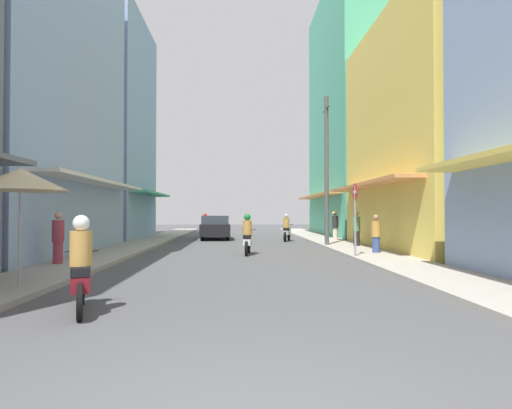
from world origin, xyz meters
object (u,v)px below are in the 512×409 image
(pedestrian_midway, at_px, (376,235))
(motorbike_maroon, at_px, (81,269))
(pedestrian_far, at_px, (356,230))
(vendor_umbrella, at_px, (20,180))
(motorbike_white, at_px, (248,236))
(motorbike_silver, at_px, (287,229))
(parked_car, at_px, (215,227))
(utility_pole, at_px, (327,170))
(pedestrian_crossing, at_px, (58,240))
(motorbike_red, at_px, (206,226))
(pedestrian_foreground, at_px, (335,224))
(street_sign_no_entry, at_px, (355,210))

(pedestrian_midway, bearing_deg, motorbike_maroon, -130.56)
(pedestrian_far, xyz_separation_m, vendor_umbrella, (-9.72, -10.81, 1.43))
(motorbike_white, relative_size, motorbike_silver, 1.03)
(parked_car, height_order, pedestrian_far, pedestrian_far)
(motorbike_white, height_order, parked_car, motorbike_white)
(motorbike_silver, relative_size, vendor_umbrella, 0.70)
(utility_pole, bearing_deg, pedestrian_far, -31.70)
(pedestrian_crossing, xyz_separation_m, utility_pole, (9.49, 7.34, 2.83))
(motorbike_white, relative_size, pedestrian_far, 1.07)
(motorbike_silver, height_order, utility_pole, utility_pole)
(motorbike_red, xyz_separation_m, vendor_umbrella, (-2.09, -21.24, 1.57))
(pedestrian_foreground, xyz_separation_m, street_sign_no_entry, (-1.24, -8.67, 0.72))
(motorbike_maroon, bearing_deg, motorbike_red, 89.26)
(parked_car, height_order, utility_pole, utility_pole)
(motorbike_maroon, xyz_separation_m, motorbike_silver, (5.29, 17.45, 0.00))
(motorbike_red, height_order, street_sign_no_entry, street_sign_no_entry)
(parked_car, bearing_deg, vendor_umbrella, -99.21)
(parked_car, relative_size, pedestrian_far, 2.47)
(pedestrian_crossing, height_order, vendor_umbrella, vendor_umbrella)
(motorbike_white, height_order, motorbike_maroon, same)
(utility_pole, bearing_deg, motorbike_red, 123.54)
(pedestrian_foreground, height_order, pedestrian_midway, pedestrian_foreground)
(motorbike_red, xyz_separation_m, pedestrian_foreground, (7.56, -6.40, 0.29))
(motorbike_white, bearing_deg, pedestrian_foreground, 54.10)
(street_sign_no_entry, bearing_deg, parked_car, 115.29)
(motorbike_red, relative_size, pedestrian_foreground, 0.99)
(motorbike_white, bearing_deg, utility_pole, 43.07)
(motorbike_silver, height_order, pedestrian_foreground, pedestrian_foreground)
(utility_pole, xyz_separation_m, street_sign_no_entry, (-0.10, -5.39, -1.94))
(utility_pole, bearing_deg, parked_car, 131.78)
(pedestrian_crossing, distance_m, vendor_umbrella, 4.57)
(parked_car, relative_size, vendor_umbrella, 1.67)
(motorbike_red, xyz_separation_m, street_sign_no_entry, (6.32, -15.07, 1.01))
(pedestrian_foreground, distance_m, pedestrian_midway, 7.44)
(pedestrian_midway, relative_size, vendor_umbrella, 0.62)
(motorbike_white, bearing_deg, pedestrian_midway, -6.92)
(motorbike_maroon, height_order, pedestrian_foreground, pedestrian_foreground)
(pedestrian_crossing, bearing_deg, pedestrian_foreground, 44.98)
(motorbike_white, relative_size, pedestrian_foreground, 1.03)
(motorbike_red, relative_size, parked_car, 0.42)
(pedestrian_far, xyz_separation_m, utility_pole, (-1.21, 0.75, 2.81))
(motorbike_white, height_order, street_sign_no_entry, street_sign_no_entry)
(utility_pole, bearing_deg, motorbike_silver, 108.50)
(pedestrian_crossing, bearing_deg, vendor_umbrella, -76.93)
(motorbike_white, distance_m, pedestrian_foreground, 8.46)
(pedestrian_foreground, distance_m, street_sign_no_entry, 8.79)
(street_sign_no_entry, bearing_deg, motorbike_red, 112.75)
(motorbike_red, bearing_deg, pedestrian_foreground, -40.23)
(motorbike_maroon, height_order, parked_car, motorbike_maroon)
(motorbike_silver, bearing_deg, street_sign_no_entry, -82.18)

